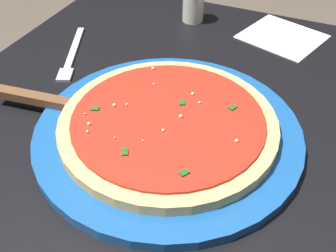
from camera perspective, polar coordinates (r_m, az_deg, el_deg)
restaurant_table at (r=0.73m, az=1.41°, el=-9.58°), size 0.84×0.77×0.76m
serving_plate at (r=0.59m, az=0.00°, el=-0.91°), size 0.38×0.38×0.02m
pizza at (r=0.58m, az=-0.00°, el=0.37°), size 0.31×0.31×0.02m
pizza_server at (r=0.64m, az=-15.00°, el=2.98°), size 0.08×0.22×0.01m
napkin_folded_right at (r=0.87m, az=15.43°, el=11.76°), size 0.17×0.18×0.00m
fork at (r=0.79m, az=-13.10°, el=9.38°), size 0.18×0.09×0.00m
parmesan_shaker at (r=0.89m, az=3.52°, el=16.50°), size 0.05×0.05×0.07m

